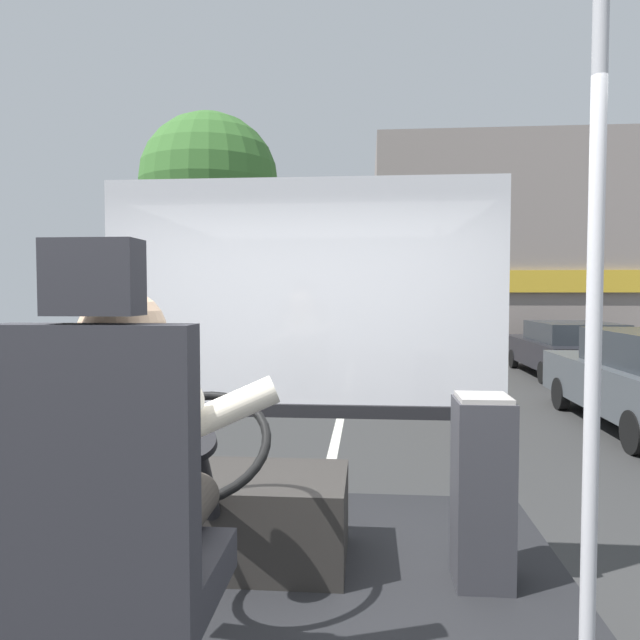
{
  "coord_description": "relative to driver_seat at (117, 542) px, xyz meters",
  "views": [
    {
      "loc": [
        0.4,
        -1.93,
        1.9
      ],
      "look_at": [
        0.18,
        0.78,
        1.77
      ],
      "focal_mm": 32.49,
      "sensor_mm": 36.0,
      "label": 1
    }
  ],
  "objects": [
    {
      "name": "ground",
      "position": [
        0.24,
        9.31,
        -1.28
      ],
      "size": [
        18.0,
        44.0,
        0.06
      ],
      "color": "#333333"
    },
    {
      "name": "driver_seat",
      "position": [
        0.0,
        0.0,
        0.0
      ],
      "size": [
        0.48,
        0.48,
        1.37
      ],
      "color": "black",
      "rests_on": "bus_floor"
    },
    {
      "name": "bus_driver",
      "position": [
        -0.0,
        0.1,
        0.19
      ],
      "size": [
        0.76,
        0.55,
        0.74
      ],
      "color": "#332D28",
      "rests_on": "driver_seat"
    },
    {
      "name": "steering_console",
      "position": [
        -0.0,
        1.16,
        -0.37
      ],
      "size": [
        1.1,
        1.03,
        0.84
      ],
      "color": "#282623",
      "rests_on": "bus_floor"
    },
    {
      "name": "handrail_pole",
      "position": [
        1.28,
        0.28,
        0.53
      ],
      "size": [
        0.04,
        0.04,
        2.26
      ],
      "color": "#B7B7BC",
      "rests_on": "bus_floor"
    },
    {
      "name": "fare_box",
      "position": [
        1.13,
        1.06,
        -0.19
      ],
      "size": [
        0.24,
        0.25,
        0.81
      ],
      "color": "#333338",
      "rests_on": "bus_floor"
    },
    {
      "name": "windshield_panel",
      "position": [
        0.24,
        2.13,
        0.45
      ],
      "size": [
        2.5,
        0.08,
        1.48
      ],
      "color": "silver"
    },
    {
      "name": "street_tree",
      "position": [
        -2.94,
        11.56,
        3.09
      ],
      "size": [
        3.12,
        3.12,
        5.93
      ],
      "color": "#4C3828",
      "rests_on": "ground"
    },
    {
      "name": "shop_building",
      "position": [
        6.53,
        17.6,
        1.92
      ],
      "size": [
        11.3,
        5.91,
        6.35
      ],
      "color": "gray",
      "rests_on": "ground"
    },
    {
      "name": "parked_car_black",
      "position": [
        5.23,
        12.07,
        -0.62
      ],
      "size": [
        2.01,
        4.03,
        1.23
      ],
      "color": "black",
      "rests_on": "ground"
    },
    {
      "name": "parked_car_green",
      "position": [
        4.99,
        17.54,
        -0.61
      ],
      "size": [
        1.89,
        3.84,
        1.25
      ],
      "color": "#195633",
      "rests_on": "ground"
    },
    {
      "name": "parked_car_blue",
      "position": [
        5.05,
        22.91,
        -0.52
      ],
      "size": [
        1.88,
        4.35,
        1.43
      ],
      "color": "navy",
      "rests_on": "ground"
    }
  ]
}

